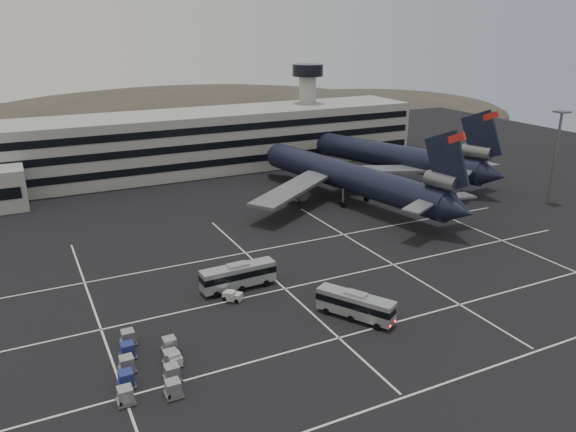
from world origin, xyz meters
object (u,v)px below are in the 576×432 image
object	(u,v)px
bus_near	(355,304)
uld_cluster	(147,365)
tug_a	(173,358)
bus_far	(238,275)
trijet_main	(350,177)

from	to	relation	value
bus_near	uld_cluster	bearing A→B (deg)	149.04
bus_near	tug_a	size ratio (longest dim) A/B	3.67
uld_cluster	tug_a	bearing A→B (deg)	2.91
bus_far	bus_near	bearing A→B (deg)	-147.02
bus_far	tug_a	distance (m)	18.55
trijet_main	uld_cluster	xyz separation A→B (m)	(-49.69, -39.58, -4.45)
bus_near	uld_cluster	world-z (taller)	bus_near
bus_far	uld_cluster	xyz separation A→B (m)	(-15.52, -13.58, -1.20)
bus_near	bus_far	world-z (taller)	bus_far
tug_a	uld_cluster	xyz separation A→B (m)	(-2.80, -0.14, 0.09)
tug_a	bus_far	bearing A→B (deg)	42.20
trijet_main	bus_far	size ratio (longest dim) A/B	5.51
trijet_main	bus_far	xyz separation A→B (m)	(-34.17, -25.99, -3.25)
trijet_main	bus_near	bearing A→B (deg)	-131.98
uld_cluster	bus_far	bearing A→B (deg)	41.20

